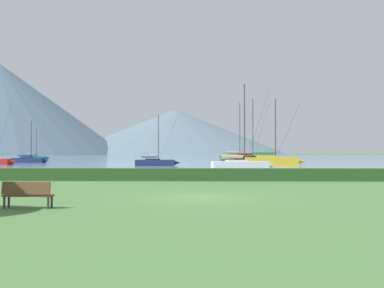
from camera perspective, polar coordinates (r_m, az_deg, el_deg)
The scene contains 12 objects.
ground_plane at distance 18.73m, azimuth 1.24°, elevation -7.17°, with size 1000.00×1000.00×0.00m, color #477038.
harbor_water at distance 155.63m, azimuth 1.50°, elevation -1.82°, with size 320.00×246.00×0.00m, color slate.
hedge_line at distance 29.66m, azimuth 1.35°, elevation -4.09°, with size 80.00×1.20×0.85m, color #284C23.
sailboat_slip_0 at distance 46.85m, azimuth 6.52°, elevation -2.78°, with size 7.16×2.85×9.44m.
sailboat_slip_1 at distance 61.76m, azimuth -4.89°, elevation -2.43°, with size 6.57×2.36×7.34m.
sailboat_slip_4 at distance 63.88m, azimuth 10.61°, elevation -2.19°, with size 8.89×2.75×9.80m.
sailboat_slip_5 at distance 78.09m, azimuth 7.81°, elevation -2.04°, with size 8.05×3.92×11.68m.
sailboat_slip_6 at distance 98.10m, azimuth 6.10°, elevation -1.80°, with size 9.03×3.66×13.36m.
sailboat_slip_7 at distance 113.79m, azimuth -20.27°, elevation -1.73°, with size 6.98×3.33×7.93m.
sailboat_slip_9 at distance 83.93m, azimuth -20.92°, elevation -2.00°, with size 6.66×2.14×7.69m.
park_bench_under_tree at distance 16.14m, azimuth -21.13°, elevation -6.17°, with size 1.74×0.52×0.95m.
distant_hill_central_peak at distance 372.72m, azimuth -2.25°, elevation 1.62°, with size 191.64×191.64×39.20m, color slate.
Camera 1 is at (0.10, -18.62, 1.98)m, focal length 39.94 mm.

